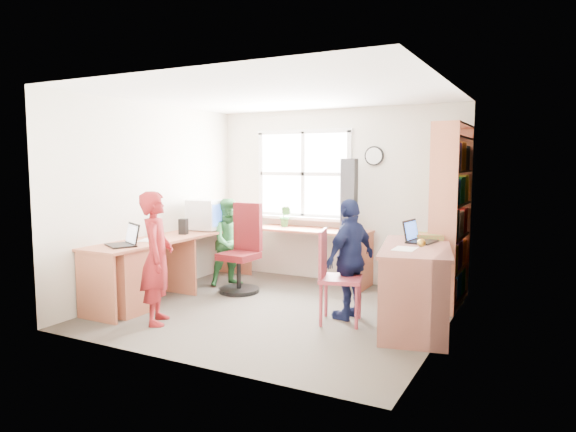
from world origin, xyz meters
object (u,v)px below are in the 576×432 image
object	(u,v)px
l_desk	(170,265)
swivel_chair	(242,254)
crt_monitor	(206,215)
wooden_chair	(334,273)
person_green	(231,242)
person_navy	(350,259)
laptop_right	(417,237)
bookshelf	(451,220)
right_desk	(416,268)
cd_tower	(349,195)
laptop_left	(125,241)
potted_plant	(285,216)
person_red	(157,258)

from	to	relation	value
l_desk	swivel_chair	size ratio (longest dim) A/B	2.60
l_desk	crt_monitor	distance (m)	1.08
wooden_chair	person_green	bearing A→B (deg)	139.94
person_navy	swivel_chair	bearing A→B (deg)	-89.55
swivel_chair	laptop_right	xyz separation A→B (m)	(2.29, -0.17, 0.40)
crt_monitor	person_green	xyz separation A→B (m)	(0.31, 0.13, -0.37)
bookshelf	right_desk	bearing A→B (deg)	-98.31
person_green	wooden_chair	bearing A→B (deg)	-82.10
cd_tower	laptop_left	bearing A→B (deg)	-129.60
bookshelf	laptop_right	size ratio (longest dim) A/B	5.65
potted_plant	person_green	bearing A→B (deg)	-125.36
swivel_chair	cd_tower	distance (m)	1.62
l_desk	person_green	distance (m)	1.08
person_red	l_desk	bearing A→B (deg)	-0.45
l_desk	laptop_right	xyz separation A→B (m)	(2.76, 0.69, 0.43)
l_desk	swivel_chair	xyz separation A→B (m)	(0.47, 0.86, 0.03)
bookshelf	person_navy	size ratio (longest dim) A/B	1.64
l_desk	person_green	xyz separation A→B (m)	(0.15, 1.07, 0.13)
l_desk	person_red	distance (m)	0.82
crt_monitor	person_red	bearing A→B (deg)	-74.08
person_red	person_navy	size ratio (longest dim) A/B	1.07
right_desk	potted_plant	distance (m)	2.55
l_desk	bookshelf	xyz separation A→B (m)	(2.96, 1.47, 0.55)
potted_plant	wooden_chair	bearing A→B (deg)	-48.28
person_green	person_navy	world-z (taller)	person_navy
person_green	crt_monitor	bearing A→B (deg)	145.43
crt_monitor	person_green	bearing A→B (deg)	19.07
bookshelf	swivel_chair	world-z (taller)	bookshelf
laptop_left	laptop_right	world-z (taller)	laptop_right
right_desk	cd_tower	xyz separation A→B (m)	(-1.23, 1.34, 0.63)
right_desk	crt_monitor	bearing A→B (deg)	158.19
crt_monitor	potted_plant	bearing A→B (deg)	42.28
right_desk	laptop_left	world-z (taller)	laptop_left
person_green	person_navy	size ratio (longest dim) A/B	0.92
laptop_left	cd_tower	size ratio (longest dim) A/B	0.47
crt_monitor	wooden_chair	bearing A→B (deg)	-22.38
laptop_right	potted_plant	xyz separation A→B (m)	(-2.12, 1.06, 0.02)
crt_monitor	laptop_right	xyz separation A→B (m)	(2.91, -0.25, -0.08)
person_green	person_navy	xyz separation A→B (m)	(1.97, -0.66, 0.05)
bookshelf	person_red	distance (m)	3.34
wooden_chair	crt_monitor	world-z (taller)	crt_monitor
right_desk	person_green	size ratio (longest dim) A/B	1.31
cd_tower	person_navy	distance (m)	1.59
laptop_left	cd_tower	world-z (taller)	cd_tower
l_desk	laptop_left	xyz separation A→B (m)	(-0.15, -0.54, 0.35)
person_navy	laptop_right	bearing A→B (deg)	130.15
laptop_left	person_green	world-z (taller)	person_green
l_desk	wooden_chair	size ratio (longest dim) A/B	3.04
right_desk	person_navy	world-z (taller)	person_navy
wooden_chair	crt_monitor	xyz separation A→B (m)	(-2.18, 0.75, 0.43)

